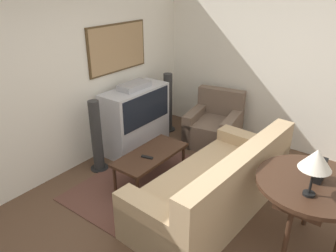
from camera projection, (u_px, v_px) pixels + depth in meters
The scene contains 14 objects.
ground_plane at pixel (187, 228), 3.75m from camera, with size 12.00×12.00×0.00m, color brown.
wall_back at pixel (58, 81), 4.35m from camera, with size 12.00×0.10×2.70m.
wall_right at pixel (284, 66), 5.09m from camera, with size 0.06×12.00×2.70m.
area_rug at pixel (148, 184), 4.52m from camera, with size 1.99×1.51×0.01m.
tv at pixel (136, 118), 5.30m from camera, with size 1.16×0.49×1.12m.
couch at pixel (216, 188), 3.91m from camera, with size 2.28×1.12×0.92m.
armchair at pixel (214, 126), 5.57m from camera, with size 0.99×0.94×0.87m.
coffee_table at pixel (151, 156), 4.44m from camera, with size 1.10×0.50×0.44m.
console_table at pixel (311, 188), 3.19m from camera, with size 1.07×1.07×0.82m.
table_lamp at pixel (316, 160), 2.82m from camera, with size 0.28×0.28×0.47m.
mantel_clock at pixel (320, 170), 3.14m from camera, with size 0.17×0.10×0.22m.
remote at pixel (147, 157), 4.31m from camera, with size 0.08×0.17×0.02m.
speaker_tower_left at pixel (97, 138), 4.68m from camera, with size 0.27×0.27×1.08m.
speaker_tower_right at pixel (168, 104), 5.92m from camera, with size 0.27×0.27×1.08m.
Camera 1 is at (-2.46, -1.57, 2.63)m, focal length 35.00 mm.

